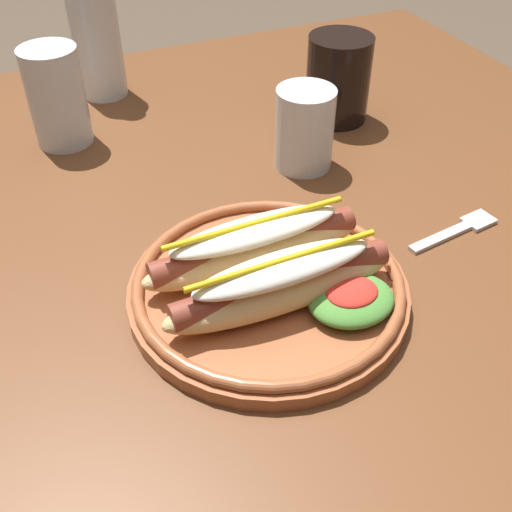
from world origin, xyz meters
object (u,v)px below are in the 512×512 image
object	(u,v)px
soda_cup	(338,79)
water_cup	(57,97)
hot_dog_plate	(272,279)
fork	(459,229)
glass_bottle	(96,35)
extra_cup	(304,129)

from	to	relation	value
soda_cup	water_cup	xyz separation A→B (m)	(-0.37, 0.09, 0.01)
hot_dog_plate	water_cup	distance (m)	0.42
soda_cup	fork	bearing A→B (deg)	-90.72
hot_dog_plate	glass_bottle	bearing A→B (deg)	95.29
hot_dog_plate	water_cup	bearing A→B (deg)	108.34
hot_dog_plate	soda_cup	world-z (taller)	soda_cup
hot_dog_plate	soda_cup	size ratio (longest dim) A/B	2.32
fork	soda_cup	bearing A→B (deg)	81.02
hot_dog_plate	extra_cup	size ratio (longest dim) A/B	2.67
water_cup	soda_cup	bearing A→B (deg)	-13.12
hot_dog_plate	glass_bottle	distance (m)	0.53
water_cup	glass_bottle	distance (m)	0.15
water_cup	extra_cup	distance (m)	0.33
hot_dog_plate	water_cup	size ratio (longest dim) A/B	2.12
extra_cup	glass_bottle	xyz separation A→B (m)	(-0.19, 0.31, 0.04)
extra_cup	glass_bottle	world-z (taller)	glass_bottle
extra_cup	fork	bearing A→B (deg)	-63.67
hot_dog_plate	glass_bottle	xyz separation A→B (m)	(-0.05, 0.52, 0.07)
glass_bottle	hot_dog_plate	bearing A→B (deg)	-84.71
hot_dog_plate	fork	distance (m)	0.24
fork	glass_bottle	size ratio (longest dim) A/B	0.52
extra_cup	soda_cup	bearing A→B (deg)	43.67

